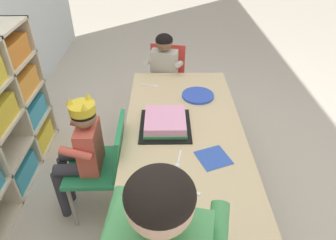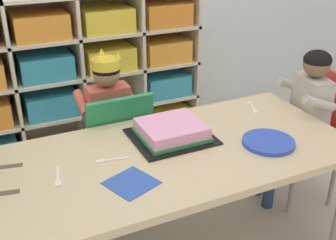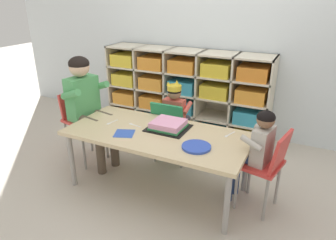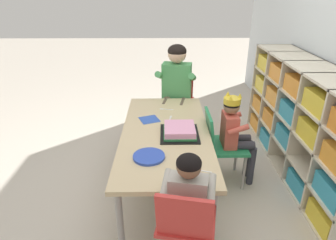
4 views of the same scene
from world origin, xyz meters
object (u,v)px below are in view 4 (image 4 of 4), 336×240
(child_with_crown, at_px, (235,129))
(birthday_cake_on_tray, at_px, (180,131))
(adult_helper_seated, at_px, (176,85))
(fork_at_table_front_edge, at_px, (166,109))
(classroom_chair_guest_side, at_px, (186,224))
(guest_at_table_side, at_px, (189,196))
(classroom_chair_blue, at_px, (220,142))
(classroom_chair_adult_side, at_px, (177,100))
(paper_plate_stack, at_px, (149,156))
(fork_by_napkin, at_px, (200,170))
(fork_beside_plate_stack, at_px, (170,119))
(activity_table, at_px, (166,136))

(child_with_crown, bearing_deg, birthday_cake_on_tray, 106.45)
(adult_helper_seated, relative_size, fork_at_table_front_edge, 8.26)
(classroom_chair_guest_side, relative_size, guest_at_table_side, 0.83)
(classroom_chair_guest_side, xyz_separation_m, birthday_cake_on_tray, (-0.84, 0.00, 0.15))
(classroom_chair_blue, height_order, classroom_chair_guest_side, classroom_chair_guest_side)
(classroom_chair_adult_side, height_order, paper_plate_stack, classroom_chair_adult_side)
(birthday_cake_on_tray, relative_size, fork_by_napkin, 2.52)
(adult_helper_seated, distance_m, guest_at_table_side, 1.61)
(child_with_crown, bearing_deg, fork_beside_plate_stack, 73.77)
(activity_table, distance_m, classroom_chair_blue, 0.49)
(fork_by_napkin, bearing_deg, child_with_crown, 78.66)
(adult_helper_seated, height_order, paper_plate_stack, adult_helper_seated)
(fork_beside_plate_stack, bearing_deg, fork_by_napkin, 22.81)
(classroom_chair_guest_side, relative_size, fork_at_table_front_edge, 5.27)
(classroom_chair_adult_side, height_order, fork_by_napkin, classroom_chair_adult_side)
(birthday_cake_on_tray, bearing_deg, classroom_chair_blue, 111.78)
(classroom_chair_guest_side, distance_m, fork_by_napkin, 0.37)
(paper_plate_stack, bearing_deg, guest_at_table_side, 31.76)
(child_with_crown, bearing_deg, paper_plate_stack, 124.35)
(child_with_crown, height_order, classroom_chair_adult_side, child_with_crown)
(guest_at_table_side, distance_m, birthday_cake_on_tray, 0.74)
(classroom_chair_adult_side, relative_size, fork_beside_plate_stack, 5.34)
(paper_plate_stack, height_order, fork_beside_plate_stack, paper_plate_stack)
(guest_at_table_side, relative_size, birthday_cake_on_tray, 2.45)
(adult_helper_seated, bearing_deg, paper_plate_stack, -89.78)
(classroom_chair_guest_side, height_order, fork_beside_plate_stack, classroom_chair_guest_side)
(adult_helper_seated, height_order, guest_at_table_side, adult_helper_seated)
(child_with_crown, relative_size, classroom_chair_adult_side, 1.16)
(activity_table, bearing_deg, fork_beside_plate_stack, 170.41)
(child_with_crown, bearing_deg, fork_at_table_front_edge, 57.09)
(child_with_crown, distance_m, fork_beside_plate_stack, 0.57)
(adult_helper_seated, xyz_separation_m, birthday_cake_on_tray, (0.87, -0.00, -0.10))
(fork_by_napkin, bearing_deg, paper_plate_stack, 172.66)
(fork_at_table_front_edge, bearing_deg, child_with_crown, -21.17)
(activity_table, distance_m, guest_at_table_side, 0.80)
(activity_table, height_order, guest_at_table_side, guest_at_table_side)
(classroom_chair_adult_side, distance_m, paper_plate_stack, 1.35)
(classroom_chair_guest_side, xyz_separation_m, fork_at_table_front_edge, (-1.36, -0.10, 0.13))
(classroom_chair_blue, bearing_deg, child_with_crown, -90.05)
(activity_table, height_order, birthday_cake_on_tray, birthday_cake_on_tray)
(birthday_cake_on_tray, xyz_separation_m, paper_plate_stack, (0.35, -0.23, -0.02))
(activity_table, distance_m, classroom_chair_adult_side, 0.94)
(classroom_chair_guest_side, bearing_deg, adult_helper_seated, -78.79)
(classroom_chair_guest_side, bearing_deg, paper_plate_stack, -54.29)
(classroom_chair_adult_side, xyz_separation_m, paper_plate_stack, (1.32, -0.25, 0.09))
(child_with_crown, xyz_separation_m, fork_at_table_front_edge, (-0.37, -0.58, 0.03))
(activity_table, relative_size, fork_at_table_front_edge, 11.65)
(classroom_chair_blue, height_order, child_with_crown, child_with_crown)
(child_with_crown, height_order, paper_plate_stack, child_with_crown)
(classroom_chair_guest_side, distance_m, paper_plate_stack, 0.56)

